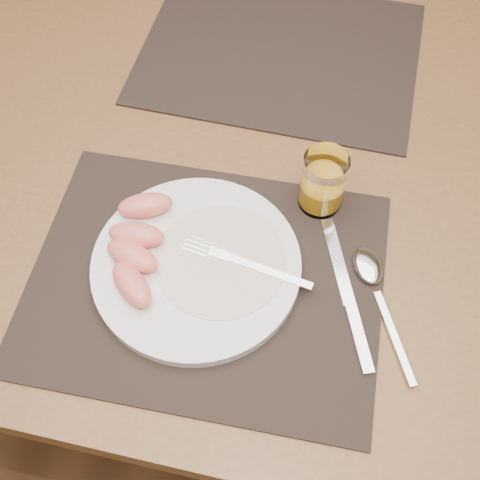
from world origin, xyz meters
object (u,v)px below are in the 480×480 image
placemat_far (280,52)px  fork (236,260)px  table (259,189)px  spoon (371,276)px  plate (196,265)px  juice_glass (322,184)px  placemat_near (206,281)px  knife (350,305)px

placemat_far → fork: bearing=-87.4°
table → fork: fork is taller
fork → spoon: (0.17, 0.02, -0.01)m
plate → juice_glass: 0.20m
placemat_far → juice_glass: 0.31m
spoon → placemat_near: bearing=-166.7°
plate → spoon: plate is taller
fork → knife: (0.15, -0.02, -0.02)m
placemat_far → fork: (0.02, -0.41, 0.02)m
plate → fork: size_ratio=1.54×
placemat_far → plate: plate is taller
placemat_far → juice_glass: (0.11, -0.29, 0.04)m
placemat_near → spoon: (0.21, 0.05, 0.01)m
knife → plate: bearing=177.0°
plate → fork: bearing=15.0°
knife → table: bearing=126.0°
table → placemat_near: (-0.03, -0.22, 0.09)m
spoon → table: bearing=136.3°
table → plate: bearing=-101.9°
table → plate: (-0.04, -0.21, 0.10)m
plate → juice_glass: (0.14, 0.14, 0.03)m
knife → placemat_near: bearing=-178.9°
placemat_near → juice_glass: juice_glass is taller
placemat_far → fork: fork is taller
plate → knife: 0.20m
placemat_far → spoon: (0.19, -0.39, 0.01)m
placemat_far → spoon: 0.44m
table → placemat_far: placemat_far is taller
table → juice_glass: 0.17m
placemat_far → table: bearing=-86.6°
placemat_near → knife: size_ratio=2.14×
fork → knife: 0.15m
table → juice_glass: bearing=-34.6°
spoon → juice_glass: (-0.08, 0.10, 0.03)m
table → knife: bearing=-54.0°
placemat_near → placemat_far: bearing=88.1°
plate → spoon: 0.23m
table → placemat_far: 0.24m
placemat_far → plate: bearing=-94.1°
placemat_near → fork: size_ratio=2.57×
table → spoon: 0.26m
fork → knife: fork is taller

